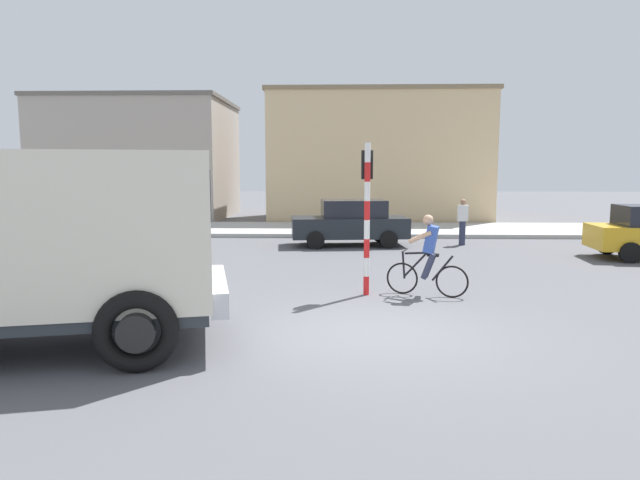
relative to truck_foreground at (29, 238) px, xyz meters
name	(u,v)px	position (x,y,z in m)	size (l,w,h in m)	color
ground_plane	(383,331)	(5.21, 1.12, -1.67)	(120.00, 120.00, 0.00)	#56565B
sidewalk_far	(356,229)	(5.21, 16.24, -1.59)	(80.00, 5.00, 0.16)	#ADADA8
truck_foreground	(29,238)	(0.00, 0.00, 0.00)	(5.84, 3.73, 2.90)	silver
cyclist	(428,255)	(6.35, 3.78, -0.80)	(1.65, 0.70, 1.72)	black
traffic_light_pole	(367,197)	(5.07, 3.92, 0.40)	(0.24, 0.43, 3.20)	red
car_white_mid	(350,222)	(4.89, 11.67, -0.85)	(4.16, 2.20, 1.60)	#1E2328
pedestrian_near_kerb	(463,221)	(8.84, 11.91, -0.82)	(0.34, 0.22, 1.62)	#2D334C
building_corner_left	(143,159)	(-6.47, 23.38, 1.56)	(9.71, 7.68, 6.44)	#9E9389
building_mid_block	(376,157)	(6.47, 22.32, 1.62)	(11.19, 6.91, 6.58)	#D1B284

